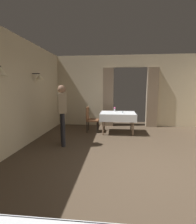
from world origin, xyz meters
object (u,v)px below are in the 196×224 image
object	(u,v)px
chair_mid_left	(91,118)
person_waiter_by_doorway	(62,110)
dining_table_mid	(118,115)
flower_vase_mid	(115,109)
glass_mid_b	(122,112)

from	to	relation	value
chair_mid_left	person_waiter_by_doorway	distance (m)	1.82
dining_table_mid	flower_vase_mid	world-z (taller)	flower_vase_mid
flower_vase_mid	person_waiter_by_doorway	distance (m)	2.38
flower_vase_mid	person_waiter_by_doorway	bearing A→B (deg)	-127.70
chair_mid_left	flower_vase_mid	xyz separation A→B (m)	(0.90, 0.22, 0.33)
person_waiter_by_doorway	flower_vase_mid	bearing A→B (deg)	52.30
glass_mid_b	person_waiter_by_doorway	world-z (taller)	person_waiter_by_doorway
chair_mid_left	dining_table_mid	bearing A→B (deg)	-4.51
glass_mid_b	person_waiter_by_doorway	distance (m)	2.27
flower_vase_mid	person_waiter_by_doorway	xyz separation A→B (m)	(-1.45, -1.88, 0.18)
glass_mid_b	person_waiter_by_doorway	size ratio (longest dim) A/B	0.05
chair_mid_left	glass_mid_b	bearing A→B (deg)	-9.61
chair_mid_left	person_waiter_by_doorway	size ratio (longest dim) A/B	0.54
dining_table_mid	flower_vase_mid	bearing A→B (deg)	112.52
flower_vase_mid	chair_mid_left	bearing A→B (deg)	-166.38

